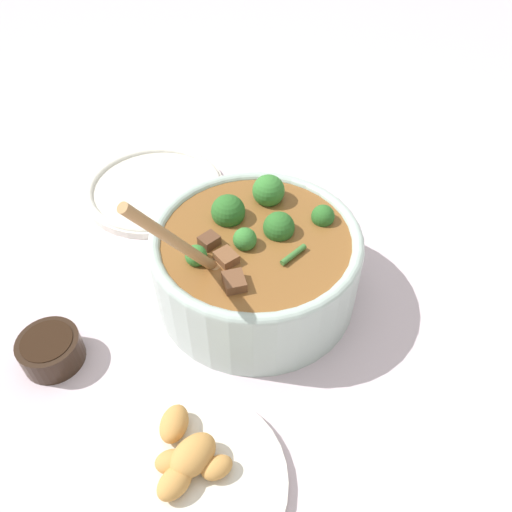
# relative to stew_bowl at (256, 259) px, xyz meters

# --- Properties ---
(ground_plane) EXTENTS (4.00, 4.00, 0.00)m
(ground_plane) POSITION_rel_stew_bowl_xyz_m (-0.00, -0.00, -0.06)
(ground_plane) COLOR silver
(stew_bowl) EXTENTS (0.27, 0.29, 0.24)m
(stew_bowl) POSITION_rel_stew_bowl_xyz_m (0.00, 0.00, 0.00)
(stew_bowl) COLOR #B2C6BC
(stew_bowl) RESTS_ON ground_plane
(condiment_bowl) EXTENTS (0.07, 0.07, 0.04)m
(condiment_bowl) POSITION_rel_stew_bowl_xyz_m (-0.01, 0.27, -0.04)
(condiment_bowl) COLOR black
(condiment_bowl) RESTS_ON ground_plane
(empty_plate) EXTENTS (0.23, 0.23, 0.02)m
(empty_plate) POSITION_rel_stew_bowl_xyz_m (0.26, 0.08, -0.06)
(empty_plate) COLOR silver
(empty_plate) RESTS_ON ground_plane
(food_plate) EXTENTS (0.19, 0.19, 0.05)m
(food_plate) POSITION_rel_stew_bowl_xyz_m (-0.21, 0.15, -0.05)
(food_plate) COLOR silver
(food_plate) RESTS_ON ground_plane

